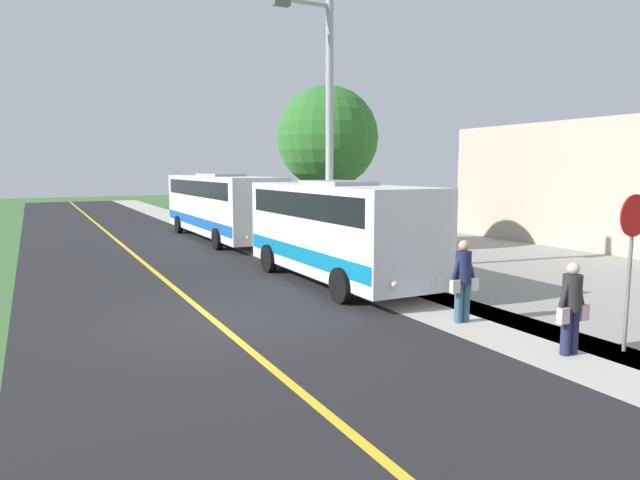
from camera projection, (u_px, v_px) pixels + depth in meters
The scene contains 11 objects.
ground_plane at pixel (213, 320), 12.35m from camera, with size 120.00×120.00×0.00m, color #3D6633.
road_surface at pixel (213, 320), 12.35m from camera, with size 8.00×100.00×0.01m, color black.
sidewalk at pixel (405, 296), 14.72m from camera, with size 2.40×100.00×0.01m, color #B2ADA3.
road_centre_line at pixel (213, 320), 12.35m from camera, with size 0.16×100.00×0.00m, color gold.
shuttle_bus_front at pixel (337, 227), 16.35m from camera, with size 2.63×7.78×2.98m.
transit_bus_rear at pixel (221, 203), 26.40m from camera, with size 2.68×11.02×3.10m.
pedestrian_with_bags at pixel (571, 306), 9.97m from camera, with size 0.72×0.34×1.68m.
pedestrian_waiting at pixel (463, 278), 12.08m from camera, with size 0.72×0.34×1.80m.
stop_sign at pixel (632, 245), 10.00m from camera, with size 0.76×0.07×2.88m.
street_light_pole at pixel (326, 127), 17.41m from camera, with size 1.97×0.24×8.40m.
tree_curbside at pixel (327, 138), 22.64m from camera, with size 4.12×4.12×6.65m.
Camera 1 is at (3.41, 11.77, 3.33)m, focal length 31.38 mm.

